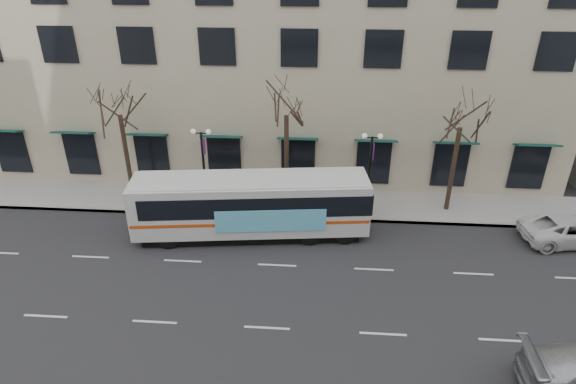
# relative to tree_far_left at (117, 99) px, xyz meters

# --- Properties ---
(ground) EXTENTS (160.00, 160.00, 0.00)m
(ground) POSITION_rel_tree_far_left_xyz_m (10.00, -8.80, -6.70)
(ground) COLOR black
(ground) RESTS_ON ground
(sidewalk_far) EXTENTS (80.00, 4.00, 0.15)m
(sidewalk_far) POSITION_rel_tree_far_left_xyz_m (15.00, 0.20, -6.62)
(sidewalk_far) COLOR gray
(sidewalk_far) RESTS_ON ground
(tree_far_left) EXTENTS (3.60, 3.60, 8.34)m
(tree_far_left) POSITION_rel_tree_far_left_xyz_m (0.00, 0.00, 0.00)
(tree_far_left) COLOR black
(tree_far_left) RESTS_ON ground
(tree_far_mid) EXTENTS (3.60, 3.60, 8.55)m
(tree_far_mid) POSITION_rel_tree_far_left_xyz_m (10.00, 0.00, 0.21)
(tree_far_mid) COLOR black
(tree_far_mid) RESTS_ON ground
(tree_far_right) EXTENTS (3.60, 3.60, 8.06)m
(tree_far_right) POSITION_rel_tree_far_left_xyz_m (20.00, 0.00, -0.28)
(tree_far_right) COLOR black
(tree_far_right) RESTS_ON ground
(lamp_post_left) EXTENTS (1.22, 0.45, 5.21)m
(lamp_post_left) POSITION_rel_tree_far_left_xyz_m (5.01, -0.60, -3.75)
(lamp_post_left) COLOR black
(lamp_post_left) RESTS_ON ground
(lamp_post_right) EXTENTS (1.22, 0.45, 5.21)m
(lamp_post_right) POSITION_rel_tree_far_left_xyz_m (15.01, -0.60, -3.75)
(lamp_post_right) COLOR black
(lamp_post_right) RESTS_ON ground
(city_bus) EXTENTS (13.30, 4.38, 3.54)m
(city_bus) POSITION_rel_tree_far_left_xyz_m (8.37, -3.55, -4.77)
(city_bus) COLOR silver
(city_bus) RESTS_ON ground
(white_pickup) EXTENTS (5.71, 3.20, 1.51)m
(white_pickup) POSITION_rel_tree_far_left_xyz_m (26.08, -3.06, -5.94)
(white_pickup) COLOR silver
(white_pickup) RESTS_ON ground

